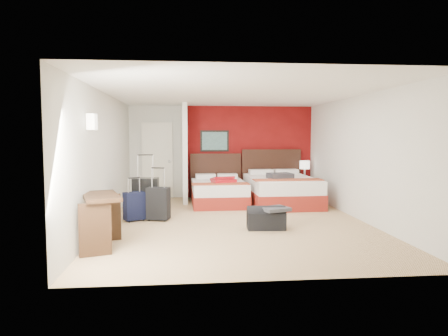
{
  "coord_description": "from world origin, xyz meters",
  "views": [
    {
      "loc": [
        -0.96,
        -7.73,
        1.69
      ],
      "look_at": [
        -0.16,
        0.8,
        1.0
      ],
      "focal_mm": 32.14,
      "sensor_mm": 36.0,
      "label": 1
    }
  ],
  "objects": [
    {
      "name": "red_suitcase_open",
      "position": [
        -0.08,
        1.98,
        0.61
      ],
      "size": [
        0.72,
        0.86,
        0.09
      ],
      "primitive_type": "cube",
      "rotation": [
        0.0,
        0.0,
        0.26
      ],
      "color": "#AD0E17",
      "rests_on": "bed_left"
    },
    {
      "name": "red_accent_panel",
      "position": [
        0.75,
        3.23,
        1.25
      ],
      "size": [
        3.5,
        0.04,
        2.5
      ],
      "primitive_type": "cube",
      "color": "maroon",
      "rests_on": "ground"
    },
    {
      "name": "table_lamp",
      "position": [
        2.21,
        2.79,
        0.77
      ],
      "size": [
        0.34,
        0.34,
        0.49
      ],
      "primitive_type": "cylinder",
      "rotation": [
        0.0,
        0.0,
        0.31
      ],
      "color": "white",
      "rests_on": "nightstand"
    },
    {
      "name": "suitcase_black",
      "position": [
        -1.82,
        0.65,
        0.39
      ],
      "size": [
        0.53,
        0.34,
        0.78
      ],
      "primitive_type": "cube",
      "rotation": [
        0.0,
        0.0,
        -0.03
      ],
      "color": "black",
      "rests_on": "ground"
    },
    {
      "name": "room_walls",
      "position": [
        -1.4,
        1.42,
        1.26
      ],
      "size": [
        5.02,
        6.52,
        2.5
      ],
      "color": "silver",
      "rests_on": "ground"
    },
    {
      "name": "suitcase_charcoal",
      "position": [
        -1.53,
        0.26,
        0.32
      ],
      "size": [
        0.49,
        0.37,
        0.63
      ],
      "primitive_type": "cube",
      "rotation": [
        0.0,
        0.0,
        -0.28
      ],
      "color": "black",
      "rests_on": "ground"
    },
    {
      "name": "bed_left",
      "position": [
        -0.18,
        2.08,
        0.28
      ],
      "size": [
        1.34,
        1.89,
        0.56
      ],
      "primitive_type": "cube",
      "rotation": [
        0.0,
        0.0,
        0.02
      ],
      "color": "white",
      "rests_on": "ground"
    },
    {
      "name": "suitcase_navy",
      "position": [
        -2.0,
        0.26,
        0.27
      ],
      "size": [
        0.46,
        0.4,
        0.55
      ],
      "primitive_type": "cube",
      "rotation": [
        0.0,
        0.0,
        0.52
      ],
      "color": "black",
      "rests_on": "ground"
    },
    {
      "name": "partition_wall",
      "position": [
        -1.0,
        2.61,
        1.25
      ],
      "size": [
        0.12,
        1.2,
        2.5
      ],
      "primitive_type": "cube",
      "color": "silver",
      "rests_on": "ground"
    },
    {
      "name": "ground",
      "position": [
        0.0,
        0.0,
        0.0
      ],
      "size": [
        6.5,
        6.5,
        0.0
      ],
      "primitive_type": "plane",
      "color": "#D5B483",
      "rests_on": "ground"
    },
    {
      "name": "nightstand",
      "position": [
        2.21,
        2.79,
        0.27
      ],
      "size": [
        0.39,
        0.39,
        0.53
      ],
      "primitive_type": "cube",
      "rotation": [
        0.0,
        0.0,
        -0.02
      ],
      "color": "black",
      "rests_on": "ground"
    },
    {
      "name": "bed_right",
      "position": [
        1.36,
        1.93,
        0.33
      ],
      "size": [
        1.61,
        2.26,
        0.67
      ],
      "primitive_type": "cube",
      "rotation": [
        0.0,
        0.0,
        0.02
      ],
      "color": "white",
      "rests_on": "ground"
    },
    {
      "name": "jacket_bundle",
      "position": [
        1.26,
        1.63,
        0.74
      ],
      "size": [
        0.62,
        0.53,
        0.13
      ],
      "primitive_type": "cube",
      "rotation": [
        0.0,
        0.0,
        0.19
      ],
      "color": "#36363B",
      "rests_on": "bed_right"
    },
    {
      "name": "desk",
      "position": [
        -2.24,
        -1.65,
        0.41
      ],
      "size": [
        0.77,
        1.08,
        0.82
      ],
      "primitive_type": "cube",
      "rotation": [
        0.0,
        0.0,
        0.32
      ],
      "color": "#311D10",
      "rests_on": "ground"
    },
    {
      "name": "entry_door",
      "position": [
        -1.75,
        3.2,
        1.02
      ],
      "size": [
        0.82,
        0.06,
        2.05
      ],
      "primitive_type": "cube",
      "color": "silver",
      "rests_on": "ground"
    },
    {
      "name": "duffel_bag",
      "position": [
        0.47,
        -0.66,
        0.17
      ],
      "size": [
        0.7,
        0.4,
        0.35
      ],
      "primitive_type": "cube",
      "rotation": [
        0.0,
        0.0,
        -0.06
      ],
      "color": "black",
      "rests_on": "ground"
    },
    {
      "name": "jacket_draped",
      "position": [
        0.62,
        -0.71,
        0.38
      ],
      "size": [
        0.58,
        0.53,
        0.06
      ],
      "primitive_type": "cube",
      "rotation": [
        0.0,
        0.0,
        0.35
      ],
      "color": "#3E3F44",
      "rests_on": "duffel_bag"
    }
  ]
}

